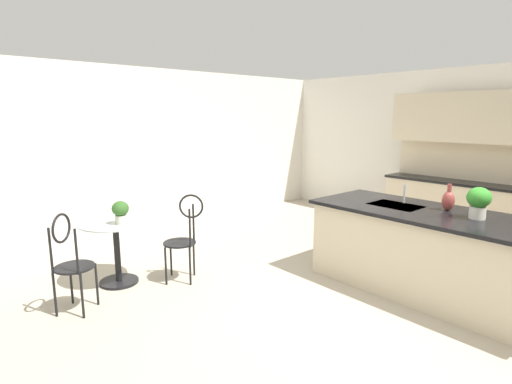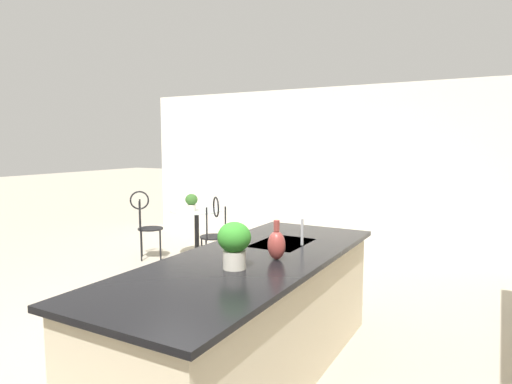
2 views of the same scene
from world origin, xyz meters
TOP-DOWN VIEW (x-y plane):
  - ground_plane at (0.00, 0.00)m, footprint 40.00×40.00m
  - wall_back at (0.00, 3.66)m, footprint 9.00×0.12m
  - wall_left_window at (-4.26, 0.00)m, footprint 0.12×7.80m
  - kitchen_island at (0.30, 0.85)m, footprint 2.80×1.06m
  - back_counter_run at (-0.40, 3.21)m, footprint 2.44×0.64m
  - upper_cabinet_run at (-0.40, 3.18)m, footprint 2.40×0.36m
  - bistro_table at (-2.32, -1.60)m, footprint 0.80×0.80m
  - chair_near_window at (-1.90, -2.22)m, footprint 0.54×0.54m
  - chair_by_island at (-1.88, -0.96)m, footprint 0.54×0.54m
  - sink_faucet at (-0.25, 1.03)m, footprint 0.02×0.02m
  - potted_plant_on_table at (-2.18, -1.58)m, footprint 0.18×0.18m
  - potted_plant_counter_near at (0.60, 0.90)m, footprint 0.23×0.23m
  - vase_on_counter at (0.25, 1.04)m, footprint 0.13×0.13m

SIDE VIEW (x-z plane):
  - ground_plane at x=0.00m, z-range 0.00..0.00m
  - bistro_table at x=-2.32m, z-range 0.08..0.82m
  - kitchen_island at x=0.30m, z-range 0.00..0.92m
  - back_counter_run at x=-0.40m, z-range -0.27..1.25m
  - chair_near_window at x=-1.90m, z-range 0.05..1.09m
  - chair_by_island at x=-1.88m, z-range 0.05..1.09m
  - potted_plant_on_table at x=-2.18m, z-range 0.76..1.02m
  - sink_faucet at x=-0.25m, z-range 0.92..1.14m
  - vase_on_counter at x=0.25m, z-range 0.89..1.17m
  - potted_plant_counter_near at x=0.60m, z-range 0.94..1.26m
  - wall_back at x=0.00m, z-range 0.00..2.70m
  - wall_left_window at x=-4.26m, z-range 0.00..2.70m
  - upper_cabinet_run at x=-0.40m, z-range 1.52..2.28m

